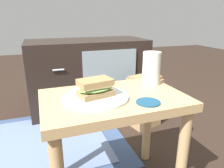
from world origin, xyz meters
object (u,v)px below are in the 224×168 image
Objects in this scene: tv_cabinet at (88,74)px; paper_bag at (144,101)px; coaster at (148,102)px; sandwich_front at (95,88)px; plate at (96,97)px; beer_glass at (151,69)px.

paper_bag is (0.29, -0.45, -0.11)m from tv_cabinet.
paper_bag is (0.32, 0.61, -0.28)m from coaster.
sandwich_front reaches higher than coaster.
plate is 0.04m from sandwich_front.
coaster is at bearing -118.06° from paper_bag.
sandwich_front is 0.40× the size of paper_bag.
beer_glass is 0.58m from paper_bag.
plate is 0.20m from coaster.
plate reaches higher than coaster.
paper_bag is at bearing 63.90° from beer_glass.
paper_bag is (0.49, 0.50, -0.32)m from sandwich_front.
beer_glass is at bearing -84.02° from tv_cabinet.
coaster is (-0.03, -1.06, 0.17)m from tv_cabinet.
tv_cabinet is at bearing 88.40° from coaster.
paper_bag is (0.49, 0.50, -0.28)m from plate.
beer_glass is at bearing 16.73° from sandwich_front.
tv_cabinet is at bearing 95.98° from beer_glass.
tv_cabinet reaches higher than sandwich_front.
plate is at bearing -134.44° from paper_bag.
sandwich_front is 0.20m from coaster.
beer_glass is 1.69× the size of coaster.
tv_cabinet is 6.47× the size of sandwich_front.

